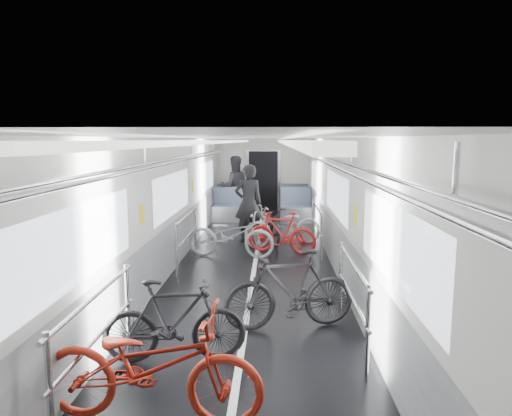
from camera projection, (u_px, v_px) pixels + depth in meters
The scene contains 10 objects.
car_shell at pixel (258, 197), 10.01m from camera, with size 3.02×14.01×2.41m.
bike_left_near at pixel (151, 366), 3.81m from camera, with size 0.67×1.91×1.00m, color #B22716.
bike_left_mid at pixel (175, 321), 4.86m from camera, with size 0.43×1.53×0.92m, color black.
bike_left_far at pixel (231, 235), 9.24m from camera, with size 0.62×1.77×0.93m, color #9F9FA3.
bike_right_near at pixel (290, 289), 5.74m from camera, with size 0.48×1.69×1.01m, color black.
bike_right_mid at pixel (284, 226), 10.17m from camera, with size 0.63×1.80×0.95m, color #B0AFB4.
bike_right_far at pixel (282, 232), 9.58m from camera, with size 0.42×1.48×0.89m, color #B41916.
bike_aisle at pixel (268, 224), 10.62m from camera, with size 0.57×1.64×0.86m, color black.
person_standing at pixel (248, 203), 10.66m from camera, with size 0.66×0.44×1.82m, color black.
person_seated at pixel (234, 187), 14.05m from camera, with size 0.92×0.72×1.89m, color #29272E.
Camera 1 is at (0.36, -8.15, 2.37)m, focal length 32.00 mm.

